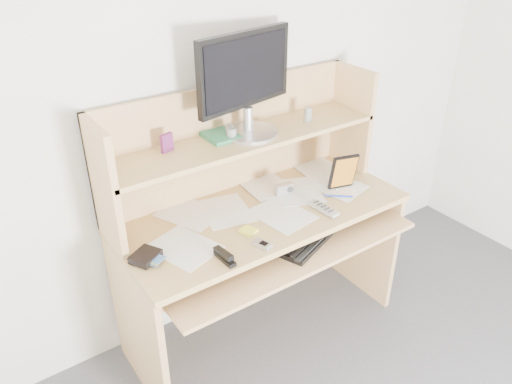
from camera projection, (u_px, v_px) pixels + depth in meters
back_wall at (225, 92)px, 2.36m from camera, size 3.60×0.04×2.50m
desk at (254, 213)px, 2.46m from camera, size 1.40×0.70×1.30m
paper_clutter at (263, 210)px, 2.38m from camera, size 1.32×0.54×0.01m
keyboard at (312, 232)px, 2.37m from camera, size 0.51×0.33×0.03m
tv_remote at (323, 208)px, 2.37m from camera, size 0.06×0.17×0.02m
flip_phone at (262, 244)px, 2.11m from camera, size 0.07×0.09×0.02m
stapler at (225, 256)px, 2.03m from camera, size 0.04×0.12×0.04m
wallet at (145, 256)px, 2.03m from camera, size 0.15×0.14×0.03m
sticky_note_pad at (248, 231)px, 2.22m from camera, size 0.09×0.09×0.01m
digital_camera at (284, 189)px, 2.49m from camera, size 0.10×0.05×0.06m
game_case at (343, 172)px, 2.51m from camera, size 0.14×0.05×0.19m
blue_pen at (338, 196)px, 2.48m from camera, size 0.12×0.10×0.01m
card_box at (167, 143)px, 2.15m from camera, size 0.06×0.03×0.08m
shelf_book at (219, 135)px, 2.31m from camera, size 0.14×0.19×0.02m
chip_stack_a at (229, 131)px, 2.31m from camera, size 0.04×0.04×0.05m
chip_stack_b at (249, 127)px, 2.34m from camera, size 0.04×0.04×0.07m
chip_stack_c at (232, 134)px, 2.27m from camera, size 0.06×0.06×0.06m
chip_stack_d at (308, 114)px, 2.47m from camera, size 0.05×0.05×0.07m
monitor at (246, 81)px, 2.24m from camera, size 0.54×0.27×0.47m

